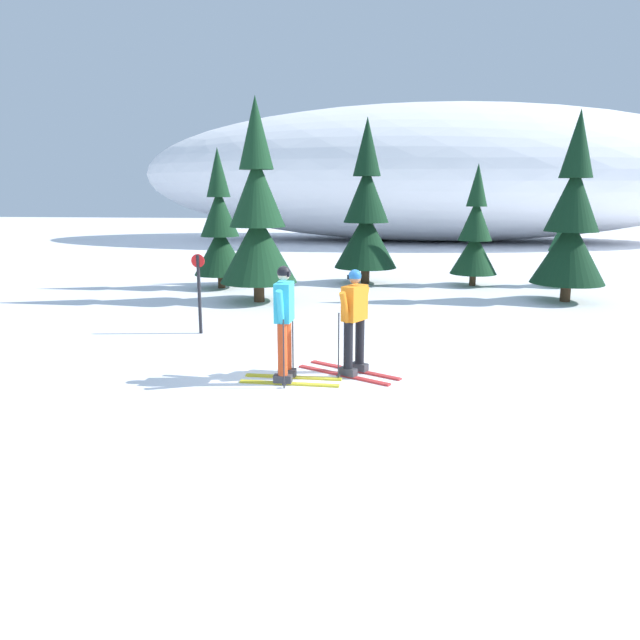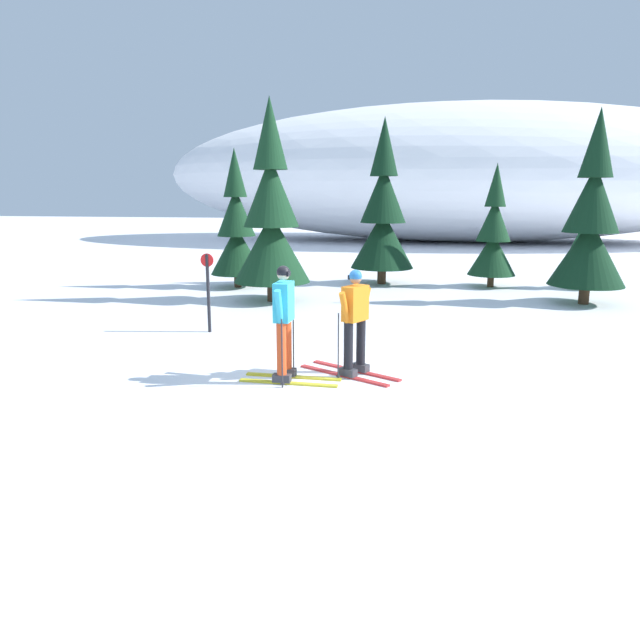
# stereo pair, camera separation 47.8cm
# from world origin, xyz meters

# --- Properties ---
(ground_plane) EXTENTS (120.00, 120.00, 0.00)m
(ground_plane) POSITION_xyz_m (0.00, 0.00, 0.00)
(ground_plane) COLOR white
(skier_orange_jacket) EXTENTS (1.74, 1.23, 1.73)m
(skier_orange_jacket) POSITION_xyz_m (0.72, 0.05, 0.91)
(skier_orange_jacket) COLOR red
(skier_orange_jacket) RESTS_ON ground
(skier_cyan_jacket) EXTENTS (1.58, 0.80, 1.83)m
(skier_cyan_jacket) POSITION_xyz_m (-0.32, -0.43, 0.97)
(skier_cyan_jacket) COLOR gold
(skier_cyan_jacket) RESTS_ON ground
(pine_tree_far_left) EXTENTS (1.65, 1.65, 4.27)m
(pine_tree_far_left) POSITION_xyz_m (-4.01, 8.57, 1.79)
(pine_tree_far_left) COLOR #47301E
(pine_tree_far_left) RESTS_ON ground
(pine_tree_left) EXTENTS (2.08, 2.08, 5.37)m
(pine_tree_left) POSITION_xyz_m (-2.31, 6.39, 2.25)
(pine_tree_left) COLOR #47301E
(pine_tree_left) RESTS_ON ground
(pine_tree_center_left) EXTENTS (2.03, 2.03, 5.26)m
(pine_tree_center_left) POSITION_xyz_m (0.40, 10.12, 2.20)
(pine_tree_center_left) COLOR #47301E
(pine_tree_center_left) RESTS_ON ground
(pine_tree_center_right) EXTENTS (1.48, 1.48, 3.82)m
(pine_tree_center_right) POSITION_xyz_m (3.85, 10.05, 1.60)
(pine_tree_center_right) COLOR #47301E
(pine_tree_center_right) RESTS_ON ground
(pine_tree_right) EXTENTS (1.95, 1.95, 5.05)m
(pine_tree_right) POSITION_xyz_m (6.01, 7.45, 2.11)
(pine_tree_right) COLOR #47301E
(pine_tree_right) RESTS_ON ground
(pine_tree_far_right) EXTENTS (1.15, 1.15, 2.98)m
(pine_tree_far_right) POSITION_xyz_m (6.56, 10.22, 1.25)
(pine_tree_far_right) COLOR #47301E
(pine_tree_far_right) RESTS_ON ground
(snow_ridge_background) EXTENTS (36.32, 15.00, 8.15)m
(snow_ridge_background) POSITION_xyz_m (3.62, 28.64, 4.07)
(snow_ridge_background) COLOR white
(snow_ridge_background) RESTS_ON ground
(trail_marker_post) EXTENTS (0.28, 0.07, 1.68)m
(trail_marker_post) POSITION_xyz_m (-2.69, 2.55, 0.94)
(trail_marker_post) COLOR black
(trail_marker_post) RESTS_ON ground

